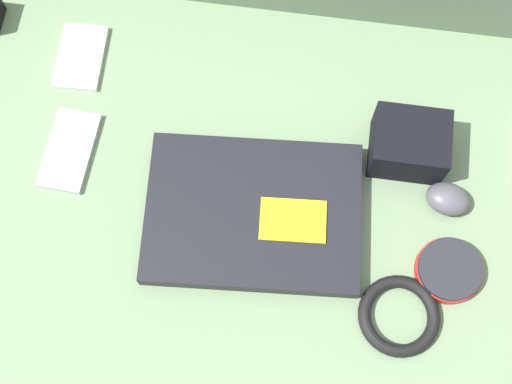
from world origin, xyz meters
TOP-DOWN VIEW (x-y plane):
  - ground_plane at (0.00, 0.00)m, footprint 8.00×8.00m
  - couch_seat at (0.00, 0.00)m, footprint 1.09×0.61m
  - laptop at (0.00, -0.03)m, footprint 0.31×0.23m
  - computer_mouse at (0.27, 0.03)m, footprint 0.07×0.06m
  - speaker_puck at (0.27, -0.07)m, footprint 0.09×0.09m
  - phone_silver at (-0.29, 0.18)m, footprint 0.07×0.11m
  - phone_small at (-0.28, 0.03)m, footprint 0.07×0.13m
  - camera_pouch at (0.20, 0.09)m, footprint 0.10×0.09m
  - cable_coil at (0.21, -0.14)m, footprint 0.11×0.11m

SIDE VIEW (x-z plane):
  - ground_plane at x=0.00m, z-range 0.00..0.00m
  - couch_seat at x=0.00m, z-range 0.00..0.14m
  - phone_silver at x=-0.29m, z-range 0.14..0.14m
  - phone_small at x=-0.28m, z-range 0.14..0.14m
  - cable_coil at x=0.21m, z-range 0.14..0.15m
  - speaker_puck at x=0.27m, z-range 0.14..0.16m
  - laptop at x=0.00m, z-range 0.13..0.17m
  - computer_mouse at x=0.27m, z-range 0.14..0.17m
  - camera_pouch at x=0.20m, z-range 0.14..0.21m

